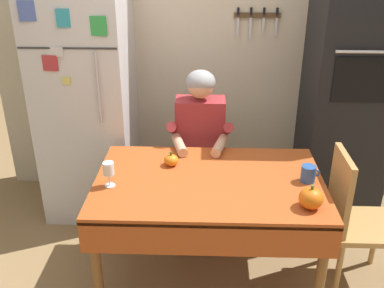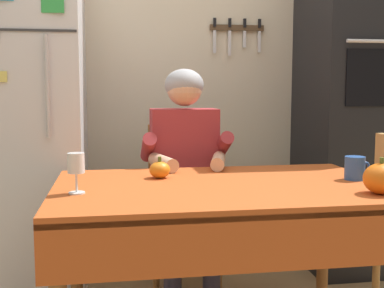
# 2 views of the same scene
# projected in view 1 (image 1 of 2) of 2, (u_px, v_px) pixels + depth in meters

# --- Properties ---
(ground_plane) EXTENTS (10.00, 10.00, 0.00)m
(ground_plane) POSITION_uv_depth(u_px,v_px,m) (207.00, 284.00, 2.94)
(ground_plane) COLOR #93754C
(ground_plane) RESTS_ON ground
(back_wall_assembly) EXTENTS (3.70, 0.13, 2.60)m
(back_wall_assembly) POSITION_uv_depth(u_px,v_px,m) (216.00, 43.00, 3.60)
(back_wall_assembly) COLOR beige
(back_wall_assembly) RESTS_ON ground
(refrigerator) EXTENTS (0.68, 0.71, 1.80)m
(refrigerator) POSITION_uv_depth(u_px,v_px,m) (88.00, 104.00, 3.45)
(refrigerator) COLOR silver
(refrigerator) RESTS_ON ground
(wall_oven) EXTENTS (0.60, 0.64, 2.10)m
(wall_oven) POSITION_uv_depth(u_px,v_px,m) (348.00, 87.00, 3.36)
(wall_oven) COLOR black
(wall_oven) RESTS_ON ground
(dining_table) EXTENTS (1.40, 0.90, 0.74)m
(dining_table) POSITION_uv_depth(u_px,v_px,m) (209.00, 193.00, 2.73)
(dining_table) COLOR brown
(dining_table) RESTS_ON ground
(chair_behind_person) EXTENTS (0.40, 0.40, 0.93)m
(chair_behind_person) POSITION_uv_depth(u_px,v_px,m) (200.00, 156.00, 3.51)
(chair_behind_person) COLOR #9E6B33
(chair_behind_person) RESTS_ON ground
(seated_person) EXTENTS (0.47, 0.55, 1.25)m
(seated_person) POSITION_uv_depth(u_px,v_px,m) (200.00, 140.00, 3.24)
(seated_person) COLOR #38384C
(seated_person) RESTS_ON ground
(chair_right_side) EXTENTS (0.40, 0.40, 0.93)m
(chair_right_side) POSITION_uv_depth(u_px,v_px,m) (353.00, 215.00, 2.76)
(chair_right_side) COLOR tan
(chair_right_side) RESTS_ON ground
(coffee_mug) EXTENTS (0.12, 0.09, 0.10)m
(coffee_mug) POSITION_uv_depth(u_px,v_px,m) (308.00, 174.00, 2.67)
(coffee_mug) COLOR #2D569E
(coffee_mug) RESTS_ON dining_table
(wine_glass) EXTENTS (0.07, 0.07, 0.16)m
(wine_glass) POSITION_uv_depth(u_px,v_px,m) (109.00, 170.00, 2.60)
(wine_glass) COLOR white
(wine_glass) RESTS_ON dining_table
(pumpkin_large) EXTENTS (0.09, 0.09, 0.10)m
(pumpkin_large) POSITION_uv_depth(u_px,v_px,m) (171.00, 160.00, 2.86)
(pumpkin_large) COLOR orange
(pumpkin_large) RESTS_ON dining_table
(pumpkin_medium) EXTENTS (0.13, 0.13, 0.14)m
(pumpkin_medium) POSITION_uv_depth(u_px,v_px,m) (311.00, 198.00, 2.41)
(pumpkin_medium) COLOR orange
(pumpkin_medium) RESTS_ON dining_table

